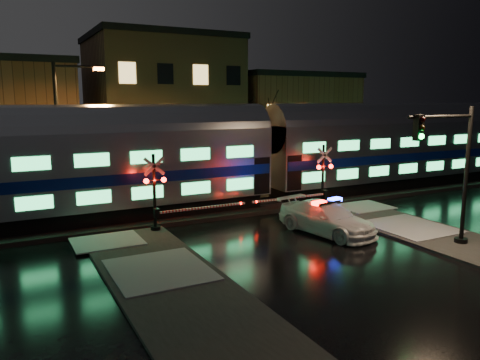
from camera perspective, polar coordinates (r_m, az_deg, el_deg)
name	(u,v)px	position (r m, az deg, el deg)	size (l,w,h in m)	color
ground	(268,231)	(23.24, 3.43, -6.24)	(120.00, 120.00, 0.00)	black
ballast	(224,208)	(27.49, -1.91, -3.44)	(90.00, 4.20, 0.24)	black
sidewalk_left	(189,302)	(15.45, -6.28, -14.56)	(4.00, 20.00, 0.12)	#2D2D2D
sidewalk_right	(463,244)	(23.17, 25.54, -7.10)	(4.00, 20.00, 0.12)	#2D2D2D
building_mid	(162,107)	(43.80, -9.54, 8.80)	(12.00, 11.00, 11.50)	brown
building_right	(284,121)	(48.99, 5.43, 7.23)	(12.00, 10.00, 8.50)	brown
train	(265,150)	(28.20, 3.11, 3.62)	(51.00, 3.12, 5.92)	black
police_car	(327,218)	(23.01, 10.51, -4.59)	(3.10, 5.53, 1.68)	white
crossing_signal_right	(319,184)	(27.33, 9.55, -0.52)	(5.42, 0.64, 3.84)	black
crossing_signal_left	(162,200)	(23.05, -9.43, -2.43)	(5.44, 0.64, 3.85)	black
traffic_light	(452,175)	(21.82, 24.45, 0.60)	(3.97, 0.71, 6.13)	black
streetlight	(63,127)	(28.40, -20.77, 6.06)	(2.83, 0.30, 8.46)	black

